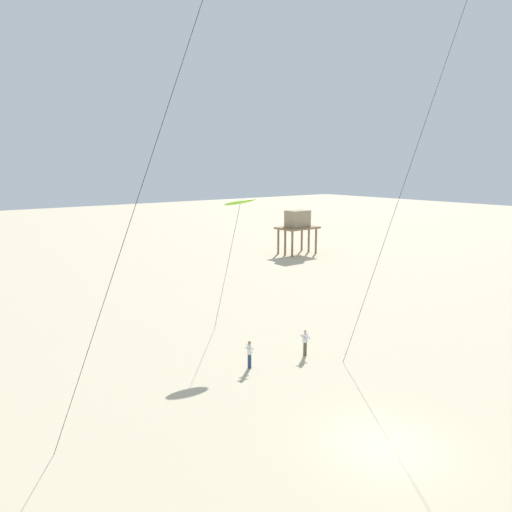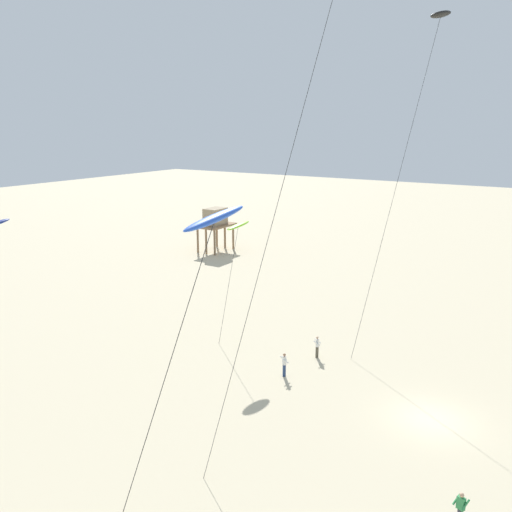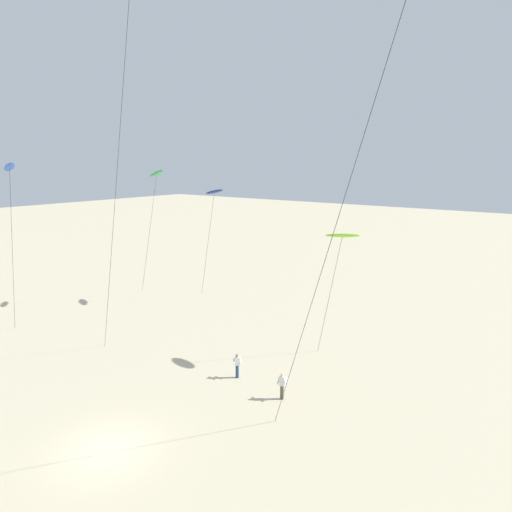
% 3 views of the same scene
% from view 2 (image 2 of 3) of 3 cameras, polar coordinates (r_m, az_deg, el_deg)
% --- Properties ---
extents(ground_plane, '(260.00, 260.00, 0.00)m').
position_cam_2_polar(ground_plane, '(34.63, 17.93, -16.04)').
color(ground_plane, beige).
extents(kite_lime, '(3.33, 1.08, 9.54)m').
position_cam_2_polar(kite_lime, '(41.76, -1.90, 3.17)').
color(kite_lime, '#8CD833').
rests_on(kite_lime, ground).
extents(kite_black, '(9.71, 3.23, 25.11)m').
position_cam_2_polar(kite_black, '(45.15, 18.78, 22.63)').
color(kite_black, black).
rests_on(kite_black, ground).
extents(kite_blue, '(6.93, 2.32, 14.23)m').
position_cam_2_polar(kite_blue, '(17.89, -4.58, 3.46)').
color(kite_blue, blue).
rests_on(kite_blue, ground).
extents(kite_flyer_nearest, '(0.66, 0.64, 1.67)m').
position_cam_2_polar(kite_flyer_nearest, '(40.65, 6.45, -9.41)').
color(kite_flyer_nearest, '#4C4738').
rests_on(kite_flyer_nearest, ground).
extents(kite_flyer_middle, '(0.73, 0.73, 1.67)m').
position_cam_2_polar(kite_flyer_middle, '(37.67, 2.99, -11.28)').
color(kite_flyer_middle, navy).
rests_on(kite_flyer_middle, ground).
extents(kite_flyer_furthest, '(0.67, 0.68, 1.67)m').
position_cam_2_polar(kite_flyer_furthest, '(26.88, 20.69, -23.60)').
color(kite_flyer_furthest, '#33333D').
rests_on(kite_flyer_furthest, ground).
extents(stilt_house, '(5.35, 3.48, 5.83)m').
position_cam_2_polar(stilt_house, '(73.04, -4.29, 3.78)').
color(stilt_house, '#846647').
rests_on(stilt_house, ground).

